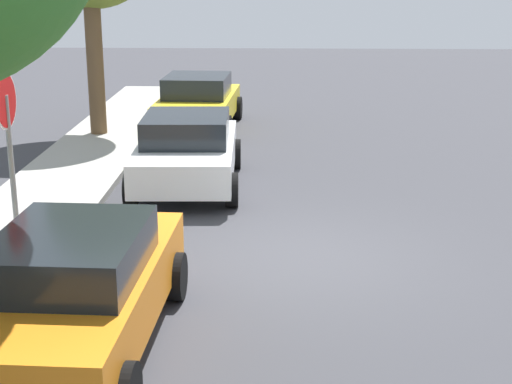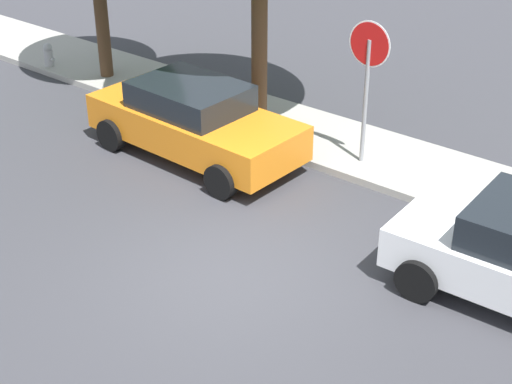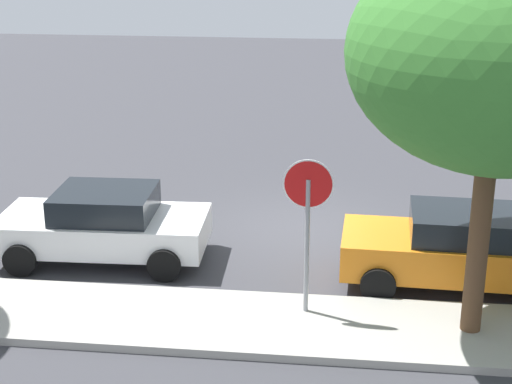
% 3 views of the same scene
% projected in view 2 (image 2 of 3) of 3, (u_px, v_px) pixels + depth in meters
% --- Properties ---
extents(ground_plane, '(60.00, 60.00, 0.00)m').
position_uv_depth(ground_plane, '(228.00, 271.00, 11.84)').
color(ground_plane, '#38383D').
extents(sidewalk_curb, '(32.00, 2.13, 0.14)m').
position_uv_depth(sidewalk_curb, '(384.00, 159.00, 14.96)').
color(sidewalk_curb, '#9E9B93').
rests_on(sidewalk_curb, ground_plane).
extents(stop_sign, '(0.83, 0.08, 2.83)m').
position_uv_depth(stop_sign, '(368.00, 69.00, 13.87)').
color(stop_sign, gray).
rests_on(stop_sign, ground_plane).
extents(parked_car_orange, '(4.38, 2.10, 1.48)m').
position_uv_depth(parked_car_orange, '(194.00, 120.00, 14.88)').
color(parked_car_orange, orange).
rests_on(parked_car_orange, ground_plane).
extents(fire_hydrant, '(0.30, 0.22, 0.72)m').
position_uv_depth(fire_hydrant, '(49.00, 57.00, 19.14)').
color(fire_hydrant, '#A5A5A8').
rests_on(fire_hydrant, ground_plane).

